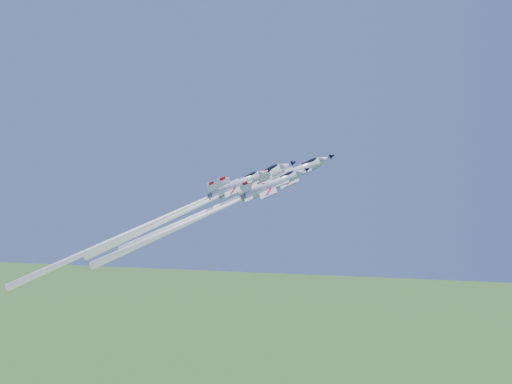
% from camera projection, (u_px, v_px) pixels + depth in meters
% --- Properties ---
extents(jet_lead, '(37.94, 14.90, 31.64)m').
position_uv_depth(jet_lead, '(232.00, 201.00, 122.45)').
color(jet_lead, white).
extents(jet_left, '(38.96, 15.33, 32.26)m').
position_uv_depth(jet_left, '(195.00, 207.00, 126.15)').
color(jet_left, white).
extents(jet_right, '(35.09, 13.68, 30.61)m').
position_uv_depth(jet_right, '(205.00, 215.00, 112.74)').
color(jet_right, white).
extents(jet_slot, '(44.62, 17.20, 43.91)m').
position_uv_depth(jet_slot, '(144.00, 226.00, 121.89)').
color(jet_slot, white).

